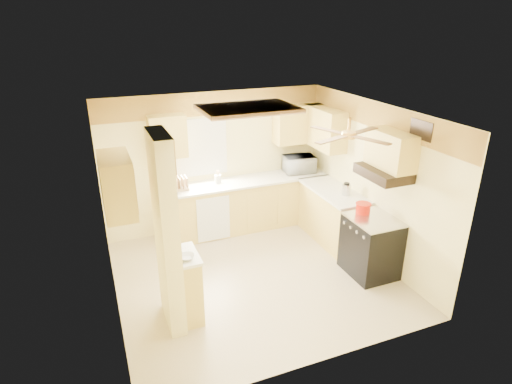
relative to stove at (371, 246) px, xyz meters
name	(u,v)px	position (x,y,z in m)	size (l,w,h in m)	color
floor	(255,276)	(-1.67, 0.55, -0.46)	(4.00, 4.00, 0.00)	#CEB98F
ceiling	(254,113)	(-1.67, 0.55, 2.04)	(4.00, 4.00, 0.00)	white
wall_back	(215,162)	(-1.67, 2.45, 0.79)	(4.00, 4.00, 0.00)	#F9E898
wall_front	(323,269)	(-1.67, -1.35, 0.79)	(4.00, 4.00, 0.00)	#F9E898
wall_left	(106,225)	(-3.67, 0.55, 0.79)	(3.80, 3.80, 0.00)	#F9E898
wall_right	(372,182)	(0.33, 0.55, 0.79)	(3.80, 3.80, 0.00)	#F9E898
wallpaper_border	(213,103)	(-1.67, 2.43, 1.84)	(4.00, 0.02, 0.40)	#F6C248
partition_column	(167,235)	(-3.02, 0.00, 0.79)	(0.20, 0.70, 2.50)	#F9E898
partition_ledge	(189,287)	(-2.80, 0.00, -0.01)	(0.25, 0.55, 0.90)	#F7DA6A
ledge_top	(187,255)	(-2.80, 0.00, 0.46)	(0.28, 0.58, 0.04)	white
lower_cabinets_back	(248,205)	(-1.17, 2.15, -0.01)	(3.00, 0.60, 0.90)	#F7DA6A
lower_cabinets_right	(332,216)	(0.03, 1.15, -0.01)	(0.60, 1.40, 0.90)	#F7DA6A
countertop_back	(248,181)	(-1.17, 2.14, 0.46)	(3.04, 0.64, 0.04)	white
countertop_right	(334,191)	(0.02, 1.15, 0.46)	(0.64, 1.44, 0.04)	white
dishwasher_panel	(214,219)	(-1.92, 1.84, -0.03)	(0.58, 0.02, 0.80)	white
window	(201,147)	(-1.92, 2.44, 1.09)	(0.92, 0.02, 1.02)	white
upper_cab_back_left	(167,136)	(-2.52, 2.27, 1.39)	(0.60, 0.35, 0.70)	#F7DA6A
upper_cab_back_right	(298,124)	(-0.12, 2.27, 1.39)	(0.90, 0.35, 0.70)	#F7DA6A
upper_cab_right	(324,128)	(0.16, 1.80, 1.39)	(0.35, 1.00, 0.70)	#F7DA6A
upper_cab_left_wall	(117,185)	(-3.49, 0.30, 1.39)	(0.35, 0.75, 0.70)	#F7DA6A
upper_cab_over_stove	(391,150)	(0.16, 0.00, 1.49)	(0.35, 0.76, 0.52)	#F7DA6A
stove	(371,246)	(0.00, 0.00, 0.00)	(0.68, 0.77, 0.92)	black
range_hood	(383,173)	(0.07, 0.00, 1.16)	(0.50, 0.76, 0.14)	black
poster_menu	(172,187)	(-2.91, 0.00, 1.39)	(0.02, 0.42, 0.57)	black
poster_nashville	(176,237)	(-2.91, 0.00, 0.74)	(0.02, 0.42, 0.57)	black
ceiling_light_panel	(248,109)	(-1.57, 1.05, 2.00)	(1.35, 0.95, 0.06)	brown
ceiling_fan	(348,134)	(-0.67, -0.15, 1.83)	(1.15, 1.15, 0.26)	gold
vent_grate	(421,130)	(0.31, -0.35, 1.84)	(0.02, 0.40, 0.25)	black
microwave	(299,164)	(-0.11, 2.18, 0.64)	(0.57, 0.39, 0.32)	white
bowl	(187,257)	(-2.82, -0.12, 0.50)	(0.20, 0.20, 0.05)	white
dutch_oven	(363,208)	(-0.03, 0.24, 0.53)	(0.23, 0.23, 0.15)	red
kettle	(346,189)	(0.09, 0.88, 0.58)	(0.14, 0.14, 0.21)	silver
dish_rack	(177,185)	(-2.44, 2.17, 0.56)	(0.37, 0.28, 0.21)	tan
utensil_crock	(218,179)	(-1.70, 2.21, 0.55)	(0.11, 0.11, 0.23)	white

